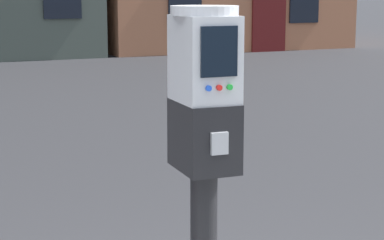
{
  "coord_description": "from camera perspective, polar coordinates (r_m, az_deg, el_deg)",
  "views": [
    {
      "loc": [
        -1.08,
        -2.12,
        1.69
      ],
      "look_at": [
        -0.18,
        -0.02,
        1.25
      ],
      "focal_mm": 64.86,
      "sensor_mm": 36.0,
      "label": 1
    }
  ],
  "objects": [
    {
      "name": "parking_meter_twin_adjacent",
      "position": [
        2.26,
        1.0,
        -2.49
      ],
      "size": [
        0.22,
        0.26,
        1.5
      ],
      "rotation": [
        0.0,
        0.0,
        -1.6
      ],
      "color": "black",
      "rests_on": "sidewalk_slab"
    }
  ]
}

